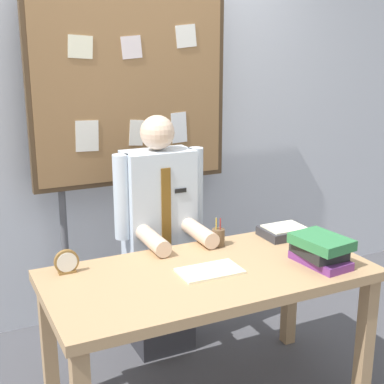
{
  "coord_description": "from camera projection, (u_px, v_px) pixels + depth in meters",
  "views": [
    {
      "loc": [
        -1.15,
        -2.18,
        1.82
      ],
      "look_at": [
        0.0,
        0.19,
        1.1
      ],
      "focal_mm": 50.99,
      "sensor_mm": 36.0,
      "label": 1
    }
  ],
  "objects": [
    {
      "name": "bulletin_board",
      "position": [
        131.0,
        90.0,
        3.37
      ],
      "size": [
        1.27,
        0.09,
        2.19
      ],
      "color": "#4C3823",
      "rests_on": "ground_plane"
    },
    {
      "name": "person",
      "position": [
        160.0,
        245.0,
        3.23
      ],
      "size": [
        0.55,
        0.56,
        1.44
      ],
      "color": "#2D2D33",
      "rests_on": "ground_plane"
    },
    {
      "name": "open_notebook",
      "position": [
        210.0,
        271.0,
        2.64
      ],
      "size": [
        0.31,
        0.19,
        0.01
      ],
      "primitive_type": "cube",
      "rotation": [
        0.0,
        0.0,
        -0.01
      ],
      "color": "#F4EFCC",
      "rests_on": "desk"
    },
    {
      "name": "paper_tray",
      "position": [
        284.0,
        231.0,
        3.13
      ],
      "size": [
        0.26,
        0.2,
        0.06
      ],
      "color": "#333338",
      "rests_on": "desk"
    },
    {
      "name": "pen_holder",
      "position": [
        218.0,
        237.0,
        2.97
      ],
      "size": [
        0.07,
        0.07,
        0.16
      ],
      "color": "brown",
      "rests_on": "desk"
    },
    {
      "name": "book_stack",
      "position": [
        320.0,
        250.0,
        2.72
      ],
      "size": [
        0.24,
        0.31,
        0.15
      ],
      "color": "#72337F",
      "rests_on": "desk"
    },
    {
      "name": "desk",
      "position": [
        209.0,
        288.0,
        2.68
      ],
      "size": [
        1.59,
        0.77,
        0.75
      ],
      "color": "tan",
      "rests_on": "ground_plane"
    },
    {
      "name": "desk_clock",
      "position": [
        67.0,
        263.0,
        2.61
      ],
      "size": [
        0.12,
        0.04,
        0.12
      ],
      "color": "olive",
      "rests_on": "desk"
    },
    {
      "name": "back_wall",
      "position": [
        121.0,
        117.0,
        3.6
      ],
      "size": [
        6.4,
        0.08,
        2.7
      ],
      "primitive_type": "cube",
      "color": "silver",
      "rests_on": "ground_plane"
    }
  ]
}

